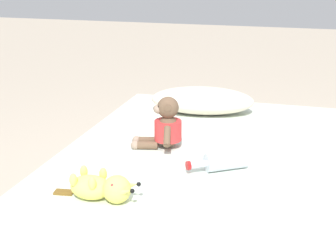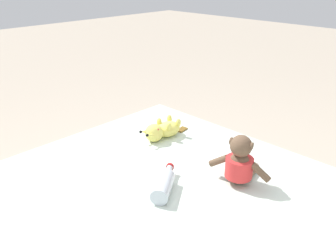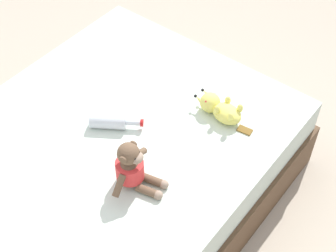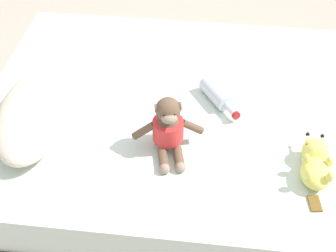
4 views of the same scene
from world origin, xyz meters
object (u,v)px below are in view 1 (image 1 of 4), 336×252
Objects in this scene: pillow at (202,100)px; plush_monkey at (166,127)px; glass_bottle at (224,161)px; bed at (217,207)px; plush_yellow_creature at (102,187)px.

plush_monkey reaches higher than pillow.
glass_bottle is (0.25, -0.74, -0.03)m from pillow.
bed is 5.61× the size of plush_yellow_creature.
plush_monkey reaches higher than plush_yellow_creature.
bed is 0.43m from plush_monkey.
plush_monkey reaches higher than glass_bottle.
plush_yellow_creature is at bearing -97.14° from plush_monkey.
plush_yellow_creature is 0.53m from glass_bottle.
plush_monkey is at bearing 148.66° from glass_bottle.
plush_monkey is 0.87× the size of plush_yellow_creature.
plush_yellow_creature is 1.36× the size of glass_bottle.
pillow is at bearing 85.39° from plush_monkey.
pillow is 1.13m from plush_yellow_creature.
plush_monkey reaches higher than bed.
bed is at bearing -71.29° from pillow.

